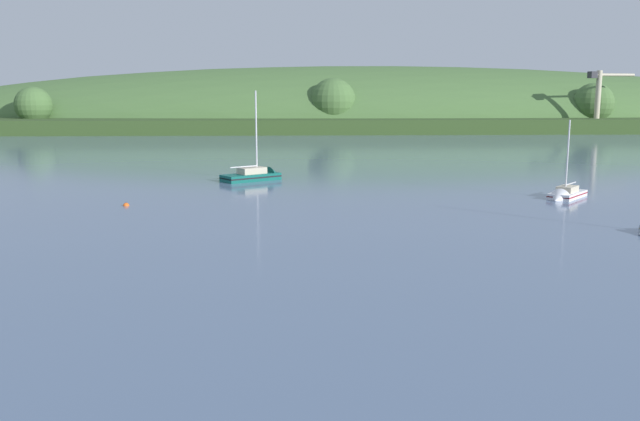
# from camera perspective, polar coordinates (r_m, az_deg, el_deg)

# --- Properties ---
(far_shoreline_hill) EXTENTS (412.48, 104.97, 39.64)m
(far_shoreline_hill) POSITION_cam_1_polar(r_m,az_deg,el_deg) (222.16, 4.15, 7.34)
(far_shoreline_hill) COLOR #314A21
(far_shoreline_hill) RESTS_ON ground
(dockside_crane) EXTENTS (13.82, 4.37, 16.98)m
(dockside_crane) POSITION_cam_1_polar(r_m,az_deg,el_deg) (199.82, 23.00, 8.61)
(dockside_crane) COLOR #4C4C51
(dockside_crane) RESTS_ON ground
(sailboat_near_mooring) EXTENTS (7.94, 6.98, 11.82)m
(sailboat_near_mooring) POSITION_cam_1_polar(r_m,az_deg,el_deg) (79.81, -5.43, 2.88)
(sailboat_near_mooring) COLOR #0F564C
(sailboat_near_mooring) RESTS_ON ground
(sailboat_midwater_white) EXTENTS (5.57, 6.05, 8.68)m
(sailboat_midwater_white) POSITION_cam_1_polar(r_m,az_deg,el_deg) (69.33, 20.45, 1.15)
(sailboat_midwater_white) COLOR white
(sailboat_midwater_white) RESTS_ON ground
(mooring_buoy_foreground) EXTENTS (0.57, 0.57, 0.65)m
(mooring_buoy_foreground) POSITION_cam_1_polar(r_m,az_deg,el_deg) (63.31, -16.46, 0.39)
(mooring_buoy_foreground) COLOR #EA5B19
(mooring_buoy_foreground) RESTS_ON ground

